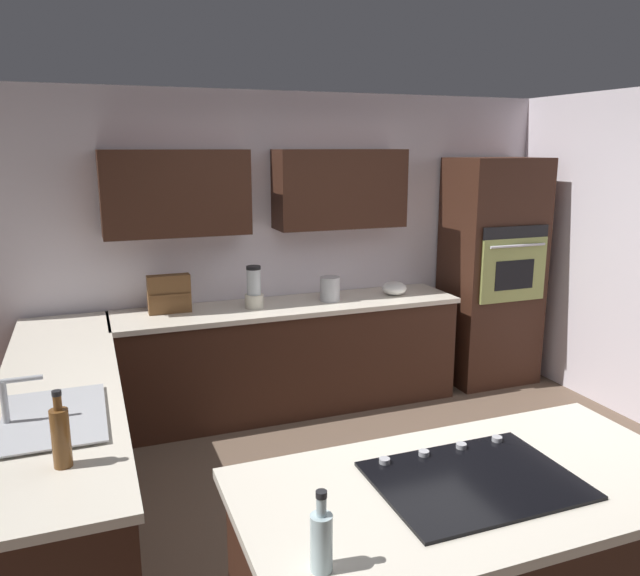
% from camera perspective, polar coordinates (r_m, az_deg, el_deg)
% --- Properties ---
extents(ground_plane, '(14.00, 14.00, 0.00)m').
position_cam_1_polar(ground_plane, '(4.00, 7.00, -19.88)').
color(ground_plane, brown).
extents(wall_back, '(6.00, 0.44, 2.60)m').
position_cam_1_polar(wall_back, '(5.29, -3.58, 4.84)').
color(wall_back, silver).
rests_on(wall_back, ground).
extents(lower_cabinets_back, '(2.80, 0.60, 0.86)m').
position_cam_1_polar(lower_cabinets_back, '(5.21, -2.72, -6.52)').
color(lower_cabinets_back, '#381E14').
rests_on(lower_cabinets_back, ground).
extents(countertop_back, '(2.84, 0.64, 0.04)m').
position_cam_1_polar(countertop_back, '(5.08, -2.77, -1.72)').
color(countertop_back, silver).
rests_on(countertop_back, lower_cabinets_back).
extents(lower_cabinets_side, '(0.60, 2.90, 0.86)m').
position_cam_1_polar(lower_cabinets_side, '(3.91, -22.30, -14.34)').
color(lower_cabinets_side, '#381E14').
rests_on(lower_cabinets_side, ground).
extents(countertop_side, '(0.64, 2.94, 0.04)m').
position_cam_1_polar(countertop_side, '(3.74, -22.88, -8.16)').
color(countertop_side, silver).
rests_on(countertop_side, lower_cabinets_side).
extents(island_top, '(1.84, 0.91, 0.04)m').
position_cam_1_polar(island_top, '(2.57, 13.98, -17.26)').
color(island_top, silver).
rests_on(island_top, island_base).
extents(wall_oven, '(0.80, 0.66, 2.06)m').
position_cam_1_polar(wall_oven, '(5.92, 15.47, 1.44)').
color(wall_oven, '#381E14').
rests_on(wall_oven, ground).
extents(sink_unit, '(0.46, 0.70, 0.23)m').
position_cam_1_polar(sink_unit, '(3.23, -23.36, -10.80)').
color(sink_unit, '#515456').
rests_on(sink_unit, countertop_side).
extents(cooktop, '(0.76, 0.56, 0.03)m').
position_cam_1_polar(cooktop, '(2.56, 13.94, -16.68)').
color(cooktop, black).
rests_on(cooktop, island_top).
extents(blender, '(0.15, 0.15, 0.34)m').
position_cam_1_polar(blender, '(4.95, -6.08, -0.18)').
color(blender, beige).
rests_on(blender, countertop_back).
extents(mixing_bowl, '(0.21, 0.21, 0.12)m').
position_cam_1_polar(mixing_bowl, '(5.42, 6.83, -0.02)').
color(mixing_bowl, white).
rests_on(mixing_bowl, countertop_back).
extents(spice_rack, '(0.32, 0.11, 0.30)m').
position_cam_1_polar(spice_rack, '(4.92, -13.67, -0.54)').
color(spice_rack, brown).
rests_on(spice_rack, countertop_back).
extents(kettle, '(0.17, 0.17, 0.20)m').
position_cam_1_polar(kettle, '(5.16, 0.92, -0.09)').
color(kettle, '#B7BABF').
rests_on(kettle, countertop_back).
extents(dish_soap_bottle, '(0.07, 0.07, 0.32)m').
position_cam_1_polar(dish_soap_bottle, '(2.74, -22.70, -12.40)').
color(dish_soap_bottle, brown).
rests_on(dish_soap_bottle, countertop_side).
extents(oil_bottle, '(0.07, 0.07, 0.26)m').
position_cam_1_polar(oil_bottle, '(2.01, 0.12, -22.08)').
color(oil_bottle, silver).
rests_on(oil_bottle, island_top).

